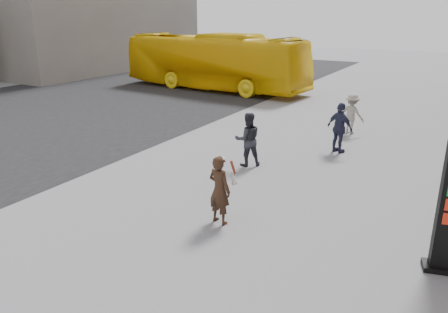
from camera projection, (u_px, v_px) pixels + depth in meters
The scene contains 8 objects.
ground at pixel (209, 235), 9.23m from camera, with size 100.00×100.00×0.00m, color #9E9EA3.
road at pixel (19, 117), 19.45m from camera, with size 16.00×60.00×0.01m, color black.
bg_building_far at pixel (85, 5), 35.39m from camera, with size 10.00×18.00×10.00m, color gray.
woman at pixel (220, 189), 9.54m from camera, with size 0.67×0.63×1.57m.
bus at pixel (214, 62), 25.97m from camera, with size 2.75×11.75×3.27m, color yellow.
pedestrian_a at pixel (248, 139), 13.16m from camera, with size 0.80×0.62×1.64m, color #292A32.
pedestrian_b at pixel (352, 114), 16.68m from camera, with size 1.00×0.57×1.54m, color gray.
pedestrian_c at pixel (340, 128), 14.38m from camera, with size 0.98×0.41×1.68m, color #2B2F49.
Camera 1 is at (4.35, -6.99, 4.50)m, focal length 35.00 mm.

